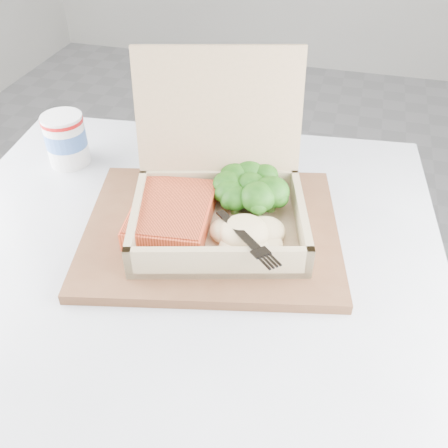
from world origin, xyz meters
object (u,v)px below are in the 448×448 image
(serving_tray, at_px, (212,230))
(paper_cup, at_px, (66,138))
(cafe_table, at_px, (184,339))
(takeout_container, at_px, (219,186))

(serving_tray, height_order, paper_cup, paper_cup)
(cafe_table, bearing_deg, paper_cup, 145.37)
(serving_tray, relative_size, paper_cup, 4.07)
(takeout_container, distance_m, paper_cup, 0.31)
(cafe_table, height_order, serving_tray, serving_tray)
(cafe_table, distance_m, paper_cup, 0.38)
(cafe_table, xyz_separation_m, serving_tray, (0.03, 0.06, 0.19))
(takeout_container, bearing_deg, paper_cup, 146.32)
(serving_tray, distance_m, paper_cup, 0.31)
(takeout_container, bearing_deg, cafe_table, -130.05)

